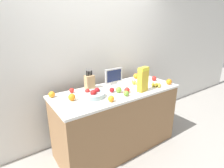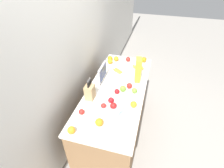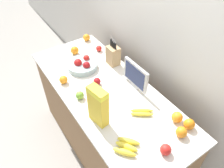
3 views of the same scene
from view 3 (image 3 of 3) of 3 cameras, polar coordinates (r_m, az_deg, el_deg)
ground_plane at (r=2.66m, az=-1.23°, el=-15.85°), size 14.00×14.00×0.00m
wall_back at (r=2.01m, az=12.63°, el=12.95°), size 9.00×0.06×2.60m
counter at (r=2.28m, az=-1.41°, el=-9.78°), size 1.78×0.74×0.92m
knife_block at (r=2.16m, az=0.30°, el=7.52°), size 0.12×0.10×0.30m
small_monitor at (r=1.88m, az=6.14°, el=2.19°), size 0.30×0.03×0.24m
cereal_box at (r=1.57m, az=-3.68°, el=-5.45°), size 0.17×0.10×0.33m
fruit_bowl at (r=2.16m, az=-7.74°, el=4.94°), size 0.29×0.29×0.11m
banana_bunch_left at (r=1.55m, az=3.83°, el=-15.99°), size 0.21×0.21×0.04m
banana_bunch_right at (r=1.75m, az=7.81°, el=-7.36°), size 0.16×0.19×0.03m
apple_middle at (r=1.97m, az=-3.93°, el=0.72°), size 0.07×0.07×0.07m
apple_rear at (r=1.82m, az=-4.98°, el=-3.37°), size 0.08×0.08×0.08m
apple_front at (r=2.39m, az=-3.44°, el=9.26°), size 0.06×0.06×0.06m
apple_leftmost at (r=1.56m, az=13.96°, el=-16.22°), size 0.08×0.08×0.08m
apple_near_bananas at (r=1.85m, az=-8.42°, el=-2.93°), size 0.07×0.07×0.07m
apple_rightmost at (r=1.90m, az=-4.51°, el=-0.96°), size 0.08×0.08×0.08m
orange_front_right at (r=1.67m, az=17.68°, el=-11.88°), size 0.08×0.08×0.08m
orange_near_bowl at (r=1.74m, az=16.65°, el=-8.28°), size 0.08×0.08×0.08m
orange_mid_right at (r=1.73m, az=19.54°, el=-9.85°), size 0.08×0.08×0.08m
orange_front_center at (r=2.02m, az=-12.58°, el=1.10°), size 0.08×0.08×0.08m
orange_by_cereal at (r=2.37m, az=-9.72°, el=8.66°), size 0.09×0.09×0.09m
orange_front_left at (r=2.58m, az=-6.67°, el=11.97°), size 0.08×0.08×0.08m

